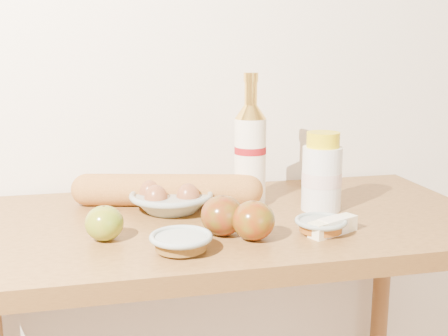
% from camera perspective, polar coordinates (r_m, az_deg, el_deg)
% --- Properties ---
extents(back_wall, '(3.50, 0.02, 2.60)m').
position_cam_1_polar(back_wall, '(1.53, -3.10, 13.22)').
color(back_wall, white).
rests_on(back_wall, ground).
extents(table, '(1.20, 0.60, 0.90)m').
position_cam_1_polar(table, '(1.30, -0.30, -10.23)').
color(table, olive).
rests_on(table, ground).
extents(bourbon_bottle, '(0.09, 0.09, 0.31)m').
position_cam_1_polar(bourbon_bottle, '(1.36, 2.68, 1.76)').
color(bourbon_bottle, white).
rests_on(bourbon_bottle, table).
extents(cream_bottle, '(0.11, 0.11, 0.18)m').
position_cam_1_polar(cream_bottle, '(1.32, 9.91, -0.62)').
color(cream_bottle, white).
rests_on(cream_bottle, table).
extents(egg_bowl, '(0.20, 0.20, 0.07)m').
position_cam_1_polar(egg_bowl, '(1.31, -5.38, -3.13)').
color(egg_bowl, '#929F99').
rests_on(egg_bowl, table).
extents(baguette, '(0.47, 0.19, 0.08)m').
position_cam_1_polar(baguette, '(1.35, -5.82, -2.23)').
color(baguette, '#C8853D').
rests_on(baguette, table).
extents(apple_yellowgreen, '(0.09, 0.09, 0.07)m').
position_cam_1_polar(apple_yellowgreen, '(1.13, -12.06, -5.50)').
color(apple_yellowgreen, olive).
rests_on(apple_yellowgreen, table).
extents(apple_redgreen_front, '(0.10, 0.10, 0.08)m').
position_cam_1_polar(apple_redgreen_front, '(1.14, -0.16, -4.84)').
color(apple_redgreen_front, maroon).
rests_on(apple_redgreen_front, table).
extents(apple_redgreen_right, '(0.11, 0.11, 0.08)m').
position_cam_1_polar(apple_redgreen_right, '(1.11, 3.01, -5.34)').
color(apple_redgreen_right, '#8F0708').
rests_on(apple_redgreen_right, table).
extents(sugar_bowl, '(0.14, 0.14, 0.03)m').
position_cam_1_polar(sugar_bowl, '(1.06, -4.39, -7.51)').
color(sugar_bowl, '#97A5A1').
rests_on(sugar_bowl, table).
extents(syrup_bowl, '(0.14, 0.14, 0.03)m').
position_cam_1_polar(syrup_bowl, '(1.17, 9.80, -5.77)').
color(syrup_bowl, '#95A29C').
rests_on(syrup_bowl, table).
extents(butter_stick, '(0.12, 0.08, 0.03)m').
position_cam_1_polar(butter_stick, '(1.17, 11.01, -5.84)').
color(butter_stick, '#FEF3C5').
rests_on(butter_stick, table).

